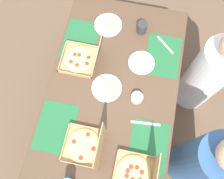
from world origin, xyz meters
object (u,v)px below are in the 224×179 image
at_px(pizza_box_corner_left, 83,58).
at_px(cup_dark, 142,28).
at_px(plate_near_left, 108,25).
at_px(diner_left_seat, 206,76).
at_px(plate_middle, 107,88).
at_px(plate_far_left, 141,63).
at_px(condiment_bowl, 137,98).
at_px(pizza_box_center, 87,146).
at_px(pizza_box_corner_right, 138,174).
at_px(diner_right_seat, 199,161).

height_order(pizza_box_corner_left, cup_dark, pizza_box_corner_left).
relative_size(plate_near_left, diner_left_seat, 0.20).
height_order(plate_middle, plate_far_left, plate_middle).
xyz_separation_m(cup_dark, condiment_bowl, (0.57, 0.06, -0.03)).
height_order(condiment_bowl, diner_left_seat, diner_left_seat).
height_order(pizza_box_center, condiment_bowl, pizza_box_center).
relative_size(plate_near_left, plate_far_left, 1.11).
distance_m(plate_far_left, condiment_bowl, 0.29).
distance_m(plate_middle, condiment_bowl, 0.23).
bearing_deg(cup_dark, plate_middle, -17.06).
relative_size(pizza_box_center, condiment_bowl, 3.38).
bearing_deg(diner_left_seat, pizza_box_center, -45.83).
relative_size(pizza_box_corner_right, cup_dark, 3.08).
bearing_deg(plate_near_left, cup_dark, 91.17).
bearing_deg(plate_far_left, pizza_box_corner_right, 7.79).
distance_m(pizza_box_corner_left, cup_dark, 0.53).
bearing_deg(pizza_box_center, plate_far_left, 159.82).
xyz_separation_m(cup_dark, diner_left_seat, (0.18, 0.61, -0.27)).
distance_m(pizza_box_center, diner_right_seat, 0.86).
height_order(pizza_box_corner_left, plate_far_left, pizza_box_corner_left).
bearing_deg(plate_far_left, pizza_box_center, -20.18).
bearing_deg(diner_left_seat, plate_near_left, -101.34).
bearing_deg(diner_left_seat, plate_middle, -65.42).
xyz_separation_m(pizza_box_corner_left, diner_left_seat, (-0.17, 1.00, -0.27)).
distance_m(pizza_box_corner_right, condiment_bowl, 0.52).
relative_size(pizza_box_corner_right, condiment_bowl, 3.36).
distance_m(pizza_box_corner_right, pizza_box_center, 0.38).
distance_m(pizza_box_corner_left, diner_left_seat, 1.05).
relative_size(pizza_box_center, plate_near_left, 1.33).
xyz_separation_m(plate_near_left, diner_right_seat, (0.89, 0.88, -0.20)).
bearing_deg(pizza_box_corner_left, cup_dark, 132.28).
relative_size(pizza_box_corner_right, plate_near_left, 1.33).
xyz_separation_m(pizza_box_corner_left, plate_middle, (0.18, 0.23, -0.04)).
bearing_deg(cup_dark, plate_near_left, -88.83).
distance_m(pizza_box_corner_left, diner_right_seat, 1.16).
bearing_deg(diner_left_seat, pizza_box_corner_right, -26.83).
height_order(pizza_box_corner_right, condiment_bowl, pizza_box_corner_right).
bearing_deg(cup_dark, pizza_box_corner_right, 8.30).
distance_m(cup_dark, condiment_bowl, 0.57).
bearing_deg(cup_dark, diner_right_seat, 34.47).
relative_size(pizza_box_corner_right, pizza_box_center, 0.99).
relative_size(pizza_box_corner_right, diner_right_seat, 0.25).
bearing_deg(plate_middle, pizza_box_center, -5.39).
distance_m(pizza_box_corner_left, condiment_bowl, 0.50).
xyz_separation_m(pizza_box_corner_left, plate_far_left, (-0.07, 0.44, -0.04)).
xyz_separation_m(plate_middle, diner_left_seat, (-0.36, 0.78, -0.23)).
height_order(plate_middle, diner_left_seat, diner_left_seat).
distance_m(pizza_box_corner_left, pizza_box_center, 0.65).
xyz_separation_m(pizza_box_corner_left, pizza_box_center, (0.62, 0.18, 0.00)).
bearing_deg(plate_middle, diner_left_seat, 114.58).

